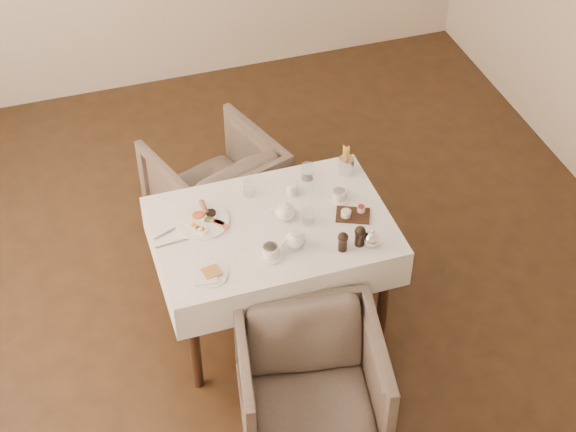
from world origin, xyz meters
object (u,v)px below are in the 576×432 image
(armchair_far, at_px, (215,186))
(armchair_near, at_px, (311,385))
(breakfast_plate, at_px, (203,220))
(table, at_px, (272,240))
(teapot_centre, at_px, (285,211))

(armchair_far, bearing_deg, armchair_near, 73.47)
(armchair_near, distance_m, breakfast_plate, 1.06)
(armchair_near, distance_m, armchair_far, 1.67)
(table, relative_size, breakfast_plate, 4.33)
(table, distance_m, armchair_far, 0.95)
(armchair_far, relative_size, teapot_centre, 4.83)
(table, bearing_deg, breakfast_plate, 158.34)
(table, xyz_separation_m, breakfast_plate, (-0.35, 0.14, 0.13))
(breakfast_plate, height_order, teapot_centre, teapot_centre)
(table, xyz_separation_m, armchair_near, (-0.04, -0.78, -0.30))
(armchair_near, height_order, teapot_centre, teapot_centre)
(armchair_near, distance_m, teapot_centre, 0.94)
(table, height_order, armchair_near, table)
(table, distance_m, breakfast_plate, 0.40)
(breakfast_plate, relative_size, teapot_centre, 1.94)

